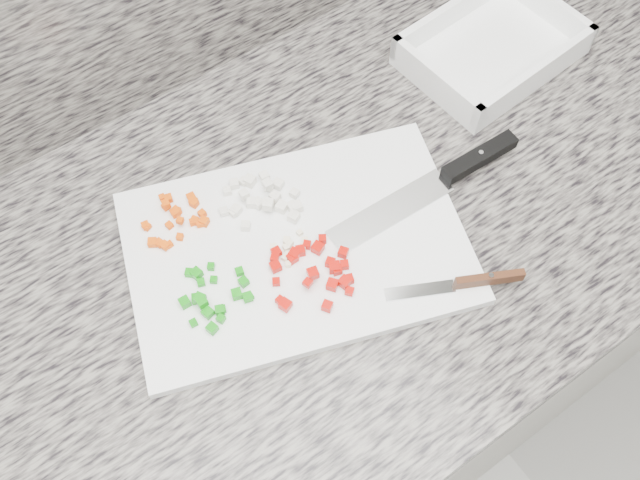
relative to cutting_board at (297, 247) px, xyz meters
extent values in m
cube|color=beige|center=(-0.09, 0.01, -0.48)|extent=(3.92, 0.62, 0.86)
cube|color=slate|center=(-0.09, 0.01, -0.03)|extent=(3.96, 0.64, 0.04)
cube|color=white|center=(0.00, 0.00, 0.00)|extent=(0.46, 0.38, 0.01)
cube|color=#E54D04|center=(-0.13, 0.09, 0.01)|extent=(0.01, 0.01, 0.01)
cube|color=#E54D04|center=(-0.09, 0.14, 0.01)|extent=(0.01, 0.01, 0.01)
cube|color=#E54D04|center=(-0.10, 0.15, 0.01)|extent=(0.01, 0.01, 0.01)
cube|color=#E54D04|center=(-0.08, 0.10, 0.01)|extent=(0.01, 0.01, 0.01)
cube|color=#E54D04|center=(-0.09, 0.12, 0.01)|extent=(0.01, 0.01, 0.01)
cube|color=#E54D04|center=(-0.10, 0.13, 0.02)|extent=(0.01, 0.01, 0.01)
cube|color=#E54D04|center=(-0.07, 0.09, 0.01)|extent=(0.01, 0.01, 0.01)
cube|color=#E54D04|center=(-0.11, 0.11, 0.01)|extent=(0.01, 0.01, 0.01)
cube|color=#E54D04|center=(-0.13, 0.09, 0.01)|extent=(0.01, 0.01, 0.01)
cube|color=#E54D04|center=(-0.09, 0.12, 0.01)|extent=(0.01, 0.01, 0.01)
cube|color=#E54D04|center=(-0.07, 0.12, 0.01)|extent=(0.01, 0.01, 0.01)
cube|color=#E54D04|center=(-0.07, 0.12, 0.01)|extent=(0.01, 0.01, 0.01)
cube|color=#E54D04|center=(-0.07, 0.13, 0.01)|extent=(0.01, 0.01, 0.01)
cube|color=#E54D04|center=(-0.08, 0.09, 0.01)|extent=(0.01, 0.01, 0.01)
cube|color=#E54D04|center=(-0.13, 0.12, 0.01)|extent=(0.01, 0.01, 0.01)
cube|color=#E54D04|center=(-0.10, 0.10, 0.02)|extent=(0.01, 0.01, 0.01)
cube|color=#E54D04|center=(-0.10, 0.12, 0.01)|extent=(0.01, 0.01, 0.01)
cube|color=#E54D04|center=(-0.13, 0.12, 0.01)|extent=(0.01, 0.01, 0.01)
cube|color=#E54D04|center=(-0.07, 0.10, 0.01)|extent=(0.01, 0.01, 0.01)
cube|color=#E54D04|center=(-0.12, 0.09, 0.01)|extent=(0.01, 0.01, 0.01)
cube|color=#E54D04|center=(-0.09, 0.10, 0.01)|extent=(0.01, 0.01, 0.01)
cube|color=#E54D04|center=(-0.14, 0.10, 0.01)|extent=(0.01, 0.01, 0.01)
cube|color=#E54D04|center=(-0.10, 0.13, 0.01)|extent=(0.01, 0.01, 0.01)
cube|color=#E54D04|center=(-0.11, 0.09, 0.01)|extent=(0.01, 0.01, 0.01)
cube|color=white|center=(0.03, 0.08, 0.01)|extent=(0.02, 0.02, 0.01)
cube|color=white|center=(0.04, 0.06, 0.01)|extent=(0.01, 0.01, 0.01)
cube|color=white|center=(-0.02, 0.11, 0.01)|extent=(0.01, 0.01, 0.01)
cube|color=white|center=(-0.04, 0.08, 0.01)|extent=(0.01, 0.01, 0.01)
cube|color=white|center=(-0.01, 0.07, 0.01)|extent=(0.01, 0.01, 0.01)
cube|color=white|center=(-0.02, 0.09, 0.02)|extent=(0.01, 0.01, 0.01)
cube|color=white|center=(0.01, 0.05, 0.01)|extent=(0.02, 0.02, 0.01)
cube|color=white|center=(0.00, 0.10, 0.01)|extent=(0.02, 0.02, 0.01)
cube|color=white|center=(0.03, 0.04, 0.01)|extent=(0.01, 0.01, 0.01)
cube|color=white|center=(0.00, 0.11, 0.01)|extent=(0.01, 0.01, 0.01)
cube|color=white|center=(0.02, 0.10, 0.01)|extent=(0.01, 0.01, 0.01)
cube|color=white|center=(0.01, 0.06, 0.02)|extent=(0.01, 0.01, 0.01)
cube|color=white|center=(0.00, 0.06, 0.02)|extent=(0.02, 0.02, 0.01)
cube|color=white|center=(0.02, 0.08, 0.01)|extent=(0.02, 0.02, 0.01)
cube|color=white|center=(-0.01, 0.08, 0.01)|extent=(0.02, 0.02, 0.01)
cube|color=white|center=(-0.05, 0.09, 0.01)|extent=(0.01, 0.01, 0.01)
cube|color=white|center=(0.03, 0.04, 0.01)|extent=(0.01, 0.01, 0.01)
cube|color=white|center=(0.02, 0.03, 0.01)|extent=(0.02, 0.02, 0.01)
cube|color=white|center=(-0.04, 0.05, 0.01)|extent=(0.01, 0.01, 0.01)
cube|color=white|center=(-0.03, 0.11, 0.01)|extent=(0.01, 0.01, 0.01)
cube|color=white|center=(0.02, 0.04, 0.01)|extent=(0.01, 0.01, 0.01)
cube|color=white|center=(-0.03, 0.08, 0.01)|extent=(0.01, 0.01, 0.01)
cube|color=white|center=(0.01, 0.08, 0.02)|extent=(0.01, 0.01, 0.01)
cube|color=#0E890C|center=(-0.08, -0.01, 0.01)|extent=(0.01, 0.01, 0.01)
cube|color=#0E890C|center=(-0.15, 0.01, 0.01)|extent=(0.01, 0.01, 0.01)
cube|color=#0E890C|center=(-0.12, 0.03, 0.01)|extent=(0.01, 0.01, 0.01)
cube|color=#0E890C|center=(-0.10, 0.01, 0.01)|extent=(0.01, 0.01, 0.01)
cube|color=#0E890C|center=(-0.13, -0.01, 0.02)|extent=(0.01, 0.01, 0.01)
cube|color=#0E890C|center=(-0.08, -0.03, 0.01)|extent=(0.01, 0.01, 0.01)
cube|color=#0E890C|center=(-0.10, 0.03, 0.01)|extent=(0.01, 0.01, 0.01)
cube|color=#0E890C|center=(-0.13, -0.02, 0.01)|extent=(0.01, 0.01, 0.01)
cube|color=#0E890C|center=(-0.15, -0.02, 0.01)|extent=(0.01, 0.01, 0.01)
cube|color=#0E890C|center=(-0.13, 0.00, 0.02)|extent=(0.02, 0.02, 0.01)
cube|color=#0E890C|center=(-0.13, 0.00, 0.01)|extent=(0.01, 0.01, 0.01)
cube|color=#0E890C|center=(-0.12, 0.02, 0.01)|extent=(0.01, 0.01, 0.01)
cube|color=#0E890C|center=(-0.12, -0.02, 0.01)|extent=(0.01, 0.01, 0.01)
cube|color=#0E890C|center=(-0.09, -0.02, 0.01)|extent=(0.01, 0.01, 0.01)
cube|color=#0E890C|center=(-0.12, -0.02, 0.01)|extent=(0.01, 0.01, 0.01)
cube|color=#0E890C|center=(-0.08, -0.03, 0.01)|extent=(0.01, 0.01, 0.01)
cube|color=#0E890C|center=(-0.12, -0.03, 0.01)|extent=(0.01, 0.01, 0.01)
cube|color=#0E890C|center=(-0.12, 0.04, 0.01)|extent=(0.01, 0.01, 0.01)
cube|color=#0E890C|center=(-0.07, 0.01, 0.01)|extent=(0.01, 0.01, 0.01)
cube|color=#0E890C|center=(-0.14, -0.04, 0.01)|extent=(0.01, 0.01, 0.01)
cube|color=#BB0A02|center=(0.03, -0.06, 0.01)|extent=(0.01, 0.01, 0.01)
cube|color=#BB0A02|center=(-0.06, -0.06, 0.01)|extent=(0.02, 0.02, 0.01)
cube|color=#BB0A02|center=(-0.01, -0.01, 0.01)|extent=(0.02, 0.02, 0.01)
cube|color=#BB0A02|center=(0.02, -0.05, 0.01)|extent=(0.02, 0.02, 0.01)
cube|color=#BB0A02|center=(0.04, -0.04, 0.01)|extent=(0.02, 0.02, 0.01)
cube|color=#BB0A02|center=(-0.02, -0.05, 0.02)|extent=(0.01, 0.01, 0.01)
cube|color=#BB0A02|center=(0.00, -0.07, 0.01)|extent=(0.02, 0.02, 0.01)
cube|color=#BB0A02|center=(-0.01, -0.05, 0.02)|extent=(0.01, 0.01, 0.01)
cube|color=#BB0A02|center=(0.03, -0.01, 0.01)|extent=(0.01, 0.01, 0.01)
cube|color=#BB0A02|center=(0.02, -0.07, 0.01)|extent=(0.01, 0.01, 0.01)
cube|color=#BB0A02|center=(-0.05, -0.03, 0.01)|extent=(0.01, 0.01, 0.01)
cube|color=#BB0A02|center=(0.01, -0.09, 0.01)|extent=(0.01, 0.01, 0.01)
cube|color=#BB0A02|center=(-0.03, 0.00, 0.01)|extent=(0.01, 0.01, 0.01)
cube|color=#BB0A02|center=(0.02, -0.04, 0.01)|extent=(0.01, 0.01, 0.01)
cube|color=#BB0A02|center=(0.02, -0.02, 0.01)|extent=(0.02, 0.02, 0.01)
cube|color=#BB0A02|center=(-0.02, -0.01, 0.01)|extent=(0.01, 0.01, 0.01)
cube|color=#BB0A02|center=(-0.06, -0.05, 0.01)|extent=(0.01, 0.01, 0.01)
cube|color=#BB0A02|center=(-0.02, -0.09, 0.01)|extent=(0.02, 0.02, 0.01)
cube|color=#BB0A02|center=(0.01, -0.01, 0.01)|extent=(0.01, 0.01, 0.01)
cube|color=#BB0A02|center=(0.02, -0.07, 0.01)|extent=(0.02, 0.02, 0.01)
cube|color=#BB0A02|center=(0.02, -0.06, 0.01)|extent=(0.01, 0.01, 0.01)
cube|color=#BB0A02|center=(0.02, -0.07, 0.01)|extent=(0.01, 0.01, 0.01)
cube|color=#BB0A02|center=(-0.03, 0.00, 0.01)|extent=(0.01, 0.01, 0.01)
cube|color=#BB0A02|center=(-0.04, -0.01, 0.01)|extent=(0.01, 0.01, 0.01)
cube|color=#BB0A02|center=(0.00, -0.01, 0.01)|extent=(0.01, 0.01, 0.01)
cube|color=#FAEBC1|center=(-0.01, 0.01, 0.01)|extent=(0.01, 0.01, 0.01)
cube|color=#FAEBC1|center=(-0.02, 0.01, 0.01)|extent=(0.01, 0.01, 0.01)
cube|color=#FAEBC1|center=(0.01, 0.00, 0.01)|extent=(0.01, 0.01, 0.01)
cube|color=#FAEBC1|center=(-0.01, 0.00, 0.01)|extent=(0.01, 0.01, 0.01)
cube|color=#FAEBC1|center=(0.01, -0.01, 0.01)|extent=(0.01, 0.01, 0.01)
cube|color=#FAEBC1|center=(-0.02, -0.01, 0.01)|extent=(0.01, 0.01, 0.01)
cube|color=#FAEBC1|center=(-0.01, 0.00, 0.01)|extent=(0.01, 0.01, 0.01)
cube|color=#FAEBC1|center=(-0.03, 0.01, 0.01)|extent=(0.01, 0.01, 0.01)
cube|color=#FAEBC1|center=(0.01, 0.01, 0.01)|extent=(0.01, 0.01, 0.01)
cube|color=#FAEBC1|center=(-0.02, -0.01, 0.01)|extent=(0.01, 0.01, 0.01)
cube|color=#FAEBC1|center=(-0.02, -0.02, 0.01)|extent=(0.01, 0.01, 0.01)
cube|color=silver|center=(0.12, -0.03, 0.01)|extent=(0.17, 0.04, 0.00)
cube|color=black|center=(0.26, -0.03, 0.01)|extent=(0.11, 0.02, 0.02)
cylinder|color=silver|center=(0.26, -0.03, 0.02)|extent=(0.01, 0.01, 0.00)
cube|color=silver|center=(0.08, -0.13, 0.01)|extent=(0.08, 0.05, 0.00)
cube|color=#422310|center=(0.15, -0.17, 0.01)|extent=(0.08, 0.04, 0.02)
cylinder|color=silver|center=(0.15, -0.17, 0.02)|extent=(0.01, 0.01, 0.00)
cube|color=white|center=(0.40, 0.10, 0.00)|extent=(0.24, 0.18, 0.01)
cube|color=white|center=(0.39, 0.18, 0.02)|extent=(0.23, 0.03, 0.04)
cube|color=white|center=(0.40, 0.02, 0.02)|extent=(0.23, 0.03, 0.04)
cube|color=white|center=(0.51, 0.11, 0.02)|extent=(0.02, 0.17, 0.04)
cube|color=white|center=(0.29, 0.09, 0.02)|extent=(0.02, 0.17, 0.04)
camera|label=1|loc=(-0.21, -0.35, 0.74)|focal=40.00mm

